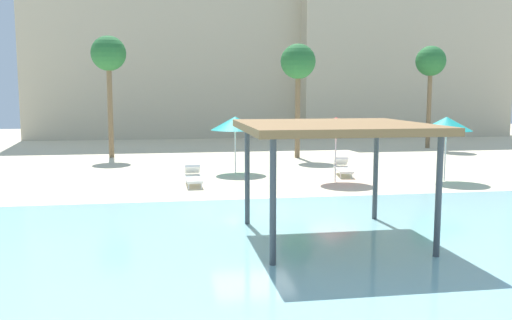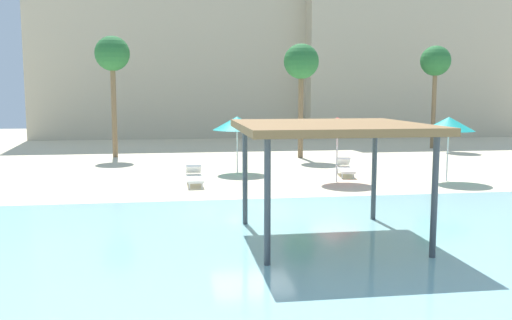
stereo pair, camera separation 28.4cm
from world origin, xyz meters
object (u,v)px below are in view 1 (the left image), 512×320
beach_umbrella_red_0 (336,124)px  lounge_chair_1 (193,177)px  palm_tree_2 (109,57)px  beach_umbrella_teal_2 (235,123)px  beach_umbrella_teal_4 (446,124)px  shade_pavilion (333,130)px  lounge_chair_0 (343,168)px  palm_tree_0 (431,64)px  palm_tree_1 (298,64)px

beach_umbrella_red_0 → lounge_chair_1: size_ratio=1.37×
palm_tree_2 → beach_umbrella_teal_2: bearing=-48.3°
beach_umbrella_teal_4 → shade_pavilion: bearing=-132.1°
beach_umbrella_teal_2 → palm_tree_2: (-6.07, 6.82, 3.29)m
beach_umbrella_teal_4 → palm_tree_2: palm_tree_2 is taller
lounge_chair_0 → beach_umbrella_red_0: bearing=-19.0°
beach_umbrella_teal_4 → palm_tree_2: bearing=143.8°
palm_tree_0 → palm_tree_1: (-9.56, -3.78, -0.29)m
palm_tree_0 → shade_pavilion: bearing=-121.8°
lounge_chair_0 → lounge_chair_1: (-6.58, -1.50, 0.00)m
shade_pavilion → palm_tree_1: palm_tree_1 is taller
beach_umbrella_red_0 → palm_tree_1: bearing=87.3°
beach_umbrella_teal_4 → palm_tree_2: size_ratio=0.39×
shade_pavilion → lounge_chair_1: (-2.97, 8.64, -2.39)m
lounge_chair_1 → palm_tree_2: bearing=-158.7°
beach_umbrella_teal_2 → palm_tree_0: bearing=32.8°
palm_tree_2 → palm_tree_1: bearing=-10.2°
lounge_chair_1 → palm_tree_2: size_ratio=0.29×
lounge_chair_1 → palm_tree_0: bearing=126.0°
beach_umbrella_teal_2 → beach_umbrella_teal_4: beach_umbrella_teal_4 is taller
shade_pavilion → palm_tree_0: size_ratio=0.67×
palm_tree_2 → shade_pavilion: bearing=-69.3°
palm_tree_1 → palm_tree_2: size_ratio=0.93×
beach_umbrella_teal_2 → palm_tree_0: size_ratio=0.39×
shade_pavilion → palm_tree_2: size_ratio=0.66×
lounge_chair_0 → palm_tree_0: size_ratio=0.30×
shade_pavilion → palm_tree_2: (-7.01, 18.50, 2.80)m
palm_tree_0 → palm_tree_1: bearing=-158.4°
beach_umbrella_teal_2 → beach_umbrella_teal_4: (8.20, -3.64, 0.11)m
beach_umbrella_red_0 → palm_tree_2: (-9.76, 10.00, 3.19)m
beach_umbrella_red_0 → palm_tree_2: palm_tree_2 is taller
shade_pavilion → beach_umbrella_teal_2: 11.73m
lounge_chair_1 → palm_tree_1: size_ratio=0.31×
beach_umbrella_teal_2 → lounge_chair_0: bearing=-18.8°
beach_umbrella_red_0 → lounge_chair_0: beach_umbrella_red_0 is taller
lounge_chair_1 → palm_tree_0: size_ratio=0.29×
shade_pavilion → palm_tree_2: bearing=110.7°
beach_umbrella_red_0 → palm_tree_1: palm_tree_1 is taller
lounge_chair_1 → palm_tree_1: (6.10, 8.04, 4.78)m
beach_umbrella_red_0 → lounge_chair_0: (0.86, 1.63, -2.00)m
beach_umbrella_teal_2 → lounge_chair_1: bearing=-123.7°
palm_tree_2 → lounge_chair_1: bearing=-67.7°
palm_tree_0 → lounge_chair_1: bearing=-143.0°
shade_pavilion → palm_tree_0: palm_tree_0 is taller
beach_umbrella_teal_4 → palm_tree_2: 17.98m
lounge_chair_1 → lounge_chair_0: bearing=101.8°
beach_umbrella_teal_2 → beach_umbrella_teal_4: size_ratio=0.96×
shade_pavilion → beach_umbrella_red_0: shade_pavilion is taller
beach_umbrella_teal_4 → lounge_chair_0: 4.66m
shade_pavilion → beach_umbrella_red_0: bearing=72.1°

